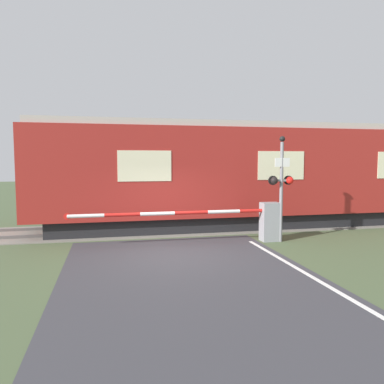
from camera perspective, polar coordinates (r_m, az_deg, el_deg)
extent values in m
plane|color=#475638|center=(10.84, -2.73, -9.41)|extent=(80.00, 80.00, 0.00)
cube|color=slate|center=(14.55, -5.31, -5.67)|extent=(36.00, 3.20, 0.03)
cube|color=#595451|center=(13.84, -4.93, -5.95)|extent=(36.00, 0.08, 0.10)
cube|color=#595451|center=(15.25, -5.65, -4.94)|extent=(36.00, 0.08, 0.10)
cube|color=black|center=(15.67, 10.96, -3.93)|extent=(16.76, 2.44, 0.60)
cube|color=maroon|center=(15.50, 11.07, 3.16)|extent=(18.21, 2.87, 3.27)
cube|color=#ADA89E|center=(15.54, 11.18, 9.63)|extent=(17.85, 2.64, 0.24)
cube|color=beige|center=(14.18, 13.43, 3.95)|extent=(1.82, 0.02, 1.05)
cube|color=beige|center=(12.81, -7.22, 3.96)|extent=(1.82, 0.02, 1.05)
cube|color=gray|center=(12.68, 11.80, -4.46)|extent=(0.60, 0.44, 1.28)
cylinder|color=gray|center=(12.63, 11.83, -2.73)|extent=(0.16, 0.16, 0.18)
cylinder|color=red|center=(12.42, 9.58, -2.82)|extent=(1.07, 0.11, 0.11)
cylinder|color=white|center=(12.06, 4.86, -3.00)|extent=(1.07, 0.11, 0.11)
cylinder|color=red|center=(11.79, -0.11, -3.16)|extent=(1.07, 0.11, 0.11)
cylinder|color=white|center=(11.61, -5.28, -3.31)|extent=(1.07, 0.11, 0.11)
cylinder|color=red|center=(11.53, -10.56, -3.43)|extent=(1.07, 0.11, 0.11)
cylinder|color=white|center=(11.54, -15.88, -3.53)|extent=(1.07, 0.11, 0.11)
cylinder|color=red|center=(11.59, -18.52, -3.56)|extent=(0.20, 0.02, 0.20)
cylinder|color=gray|center=(12.52, 13.43, -0.05)|extent=(0.11, 0.11, 3.26)
cube|color=gray|center=(12.49, 13.47, 1.73)|extent=(0.67, 0.07, 0.07)
sphere|color=black|center=(12.33, 12.43, 1.71)|extent=(0.24, 0.24, 0.24)
sphere|color=red|center=(12.57, 14.69, 1.73)|extent=(0.24, 0.24, 0.24)
cylinder|color=black|center=(12.43, 12.22, 1.74)|extent=(0.30, 0.06, 0.30)
cylinder|color=black|center=(12.67, 14.46, 1.76)|extent=(0.30, 0.06, 0.30)
cube|color=white|center=(12.44, 13.60, 4.42)|extent=(0.51, 0.02, 0.29)
sphere|color=black|center=(12.49, 13.59, 7.87)|extent=(0.18, 0.18, 0.18)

